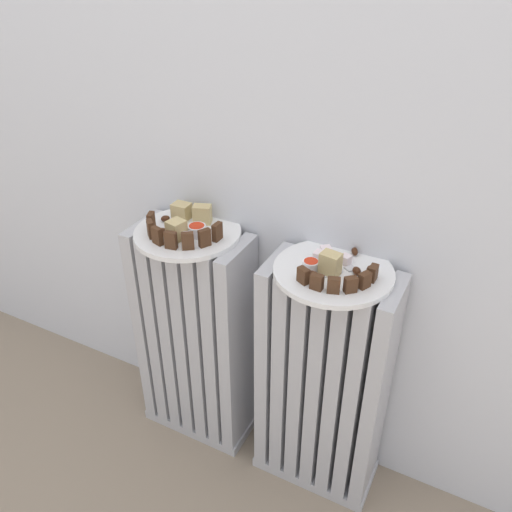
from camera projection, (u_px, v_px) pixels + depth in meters
radiator_left at (196, 339)px, 1.46m from camera, size 0.32×0.16×0.67m
radiator_right at (323, 384)px, 1.31m from camera, size 0.32×0.16×0.67m
plate_left at (188, 233)px, 1.28m from camera, size 0.27×0.27×0.01m
plate_right at (333, 272)px, 1.13m from camera, size 0.27×0.27×0.01m
dark_cake_slice_left_0 at (151, 221)px, 1.28m from camera, size 0.02×0.03×0.04m
dark_cake_slice_left_1 at (150, 229)px, 1.24m from camera, size 0.03×0.03×0.04m
dark_cake_slice_left_2 at (157, 236)px, 1.21m from camera, size 0.03×0.02×0.04m
dark_cake_slice_left_3 at (171, 240)px, 1.20m from camera, size 0.03×0.02×0.04m
dark_cake_slice_left_4 at (188, 241)px, 1.19m from camera, size 0.03×0.03×0.04m
dark_cake_slice_left_5 at (205, 238)px, 1.20m from camera, size 0.03×0.03×0.04m
dark_cake_slice_left_6 at (217, 232)px, 1.23m from camera, size 0.01×0.03×0.04m
marble_cake_slice_left_0 at (182, 211)px, 1.33m from camera, size 0.05×0.04×0.04m
marble_cake_slice_left_1 at (177, 230)px, 1.23m from camera, size 0.05×0.05×0.05m
marble_cake_slice_left_2 at (202, 214)px, 1.30m from camera, size 0.05×0.04×0.05m
turkish_delight_left_0 at (176, 222)px, 1.30m from camera, size 0.03×0.03×0.02m
turkish_delight_left_1 at (187, 238)px, 1.22m from camera, size 0.03×0.03×0.02m
medjool_date_left_0 at (200, 214)px, 1.34m from camera, size 0.03×0.03×0.02m
medjool_date_left_1 at (163, 231)px, 1.26m from camera, size 0.03×0.02×0.02m
medjool_date_left_2 at (165, 219)px, 1.32m from camera, size 0.03×0.03×0.02m
jam_bowl_left at (197, 230)px, 1.25m from camera, size 0.05×0.05×0.03m
dark_cake_slice_right_0 at (303, 275)px, 1.08m from camera, size 0.03×0.03×0.03m
dark_cake_slice_right_1 at (317, 282)px, 1.06m from camera, size 0.03×0.02×0.03m
dark_cake_slice_right_2 at (334, 285)px, 1.05m from camera, size 0.03×0.02×0.03m
dark_cake_slice_right_3 at (351, 285)px, 1.05m from camera, size 0.03×0.03×0.03m
dark_cake_slice_right_4 at (365, 280)px, 1.06m from camera, size 0.03×0.03×0.03m
dark_cake_slice_right_5 at (373, 273)px, 1.09m from camera, size 0.02×0.03×0.03m
marble_cake_slice_right_0 at (330, 264)px, 1.10m from camera, size 0.05×0.04×0.05m
turkish_delight_right_0 at (326, 251)px, 1.17m from camera, size 0.03×0.03×0.02m
turkish_delight_right_1 at (346, 260)px, 1.14m from camera, size 0.03×0.03×0.02m
turkish_delight_right_2 at (328, 262)px, 1.14m from camera, size 0.02×0.02×0.02m
turkish_delight_right_3 at (320, 257)px, 1.15m from camera, size 0.03×0.03×0.03m
medjool_date_right_0 at (314, 275)px, 1.10m from camera, size 0.03×0.03×0.01m
medjool_date_right_1 at (355, 251)px, 1.18m from camera, size 0.02×0.03×0.02m
medjool_date_right_2 at (357, 271)px, 1.11m from camera, size 0.03×0.03×0.02m
medjool_date_right_3 at (370, 270)px, 1.11m from camera, size 0.02×0.03×0.02m
jam_bowl_right at (311, 265)px, 1.12m from camera, size 0.04×0.04×0.02m
fork at (338, 272)px, 1.12m from camera, size 0.07×0.09×0.00m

